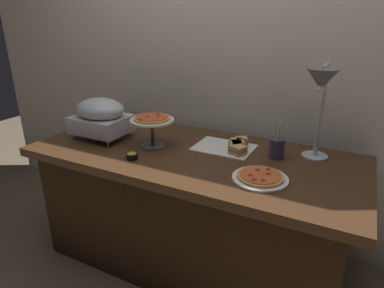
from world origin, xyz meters
name	(u,v)px	position (x,y,z in m)	size (l,w,h in m)	color
ground_plane	(192,258)	(0.00, 0.00, 0.00)	(8.00, 8.00, 0.00)	brown
back_wall	(227,64)	(0.00, 0.50, 1.20)	(4.40, 0.04, 2.40)	beige
buffet_table	(192,208)	(0.00, 0.00, 0.39)	(1.90, 0.84, 0.76)	#422816
chafing_dish	(101,116)	(-0.63, -0.05, 0.91)	(0.34, 0.27, 0.26)	#B7BABF
heat_lamp	(321,90)	(0.64, 0.10, 1.17)	(0.15, 0.33, 0.52)	#B7BABF
pizza_plate_front	(260,177)	(0.45, -0.16, 0.77)	(0.27, 0.27, 0.03)	white
pizza_plate_center	(152,122)	(-0.26, -0.02, 0.91)	(0.26, 0.26, 0.19)	#595B60
sandwich_platter	(232,147)	(0.19, 0.13, 0.78)	(0.34, 0.26, 0.06)	white
sauce_cup_near	(132,156)	(-0.25, -0.24, 0.78)	(0.07, 0.07, 0.03)	black
utensil_holder	(277,148)	(0.45, 0.14, 0.82)	(0.08, 0.08, 0.23)	#383347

